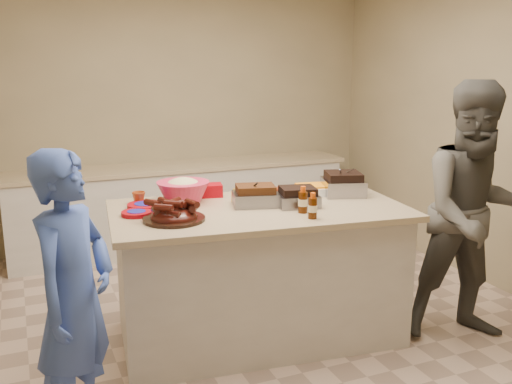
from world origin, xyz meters
name	(u,v)px	position (x,y,z in m)	size (l,w,h in m)	color
room	(265,333)	(0.00, 0.00, 0.00)	(4.50, 5.00, 2.70)	#998B66
back_counter	(182,206)	(0.00, 2.20, 0.45)	(3.60, 0.64, 0.90)	beige
island	(259,334)	(-0.05, 0.00, 0.00)	(2.03, 1.07, 0.96)	beige
rib_platter	(174,220)	(-0.68, -0.09, 0.96)	(0.40, 0.40, 0.16)	#42110A
pulled_pork_tray	(255,205)	(-0.05, 0.06, 0.96)	(0.31, 0.24, 0.09)	#47230F
brisket_tray	(298,206)	(0.22, -0.07, 0.96)	(0.28, 0.23, 0.08)	black
roasting_pan	(343,195)	(0.69, 0.11, 0.96)	(0.30, 0.30, 0.12)	gray
coleslaw_bowl	(184,202)	(-0.49, 0.35, 0.96)	(0.38, 0.38, 0.26)	#C9274B
sausage_plate	(271,196)	(0.17, 0.28, 0.96)	(0.31, 0.31, 0.05)	silver
mac_cheese_dish	(315,194)	(0.51, 0.20, 0.96)	(0.30, 0.22, 0.08)	orange
bbq_bottle_a	(312,218)	(0.16, -0.40, 0.96)	(0.06, 0.06, 0.17)	#3A1802
bbq_bottle_b	(303,213)	(0.17, -0.25, 0.96)	(0.06, 0.06, 0.18)	#3A1802
mustard_bottle	(234,202)	(-0.15, 0.21, 0.96)	(0.04, 0.04, 0.11)	#F6B209
sauce_bowl	(245,204)	(-0.10, 0.13, 0.96)	(0.14, 0.04, 0.14)	silver
plate_stack_large	(146,208)	(-0.78, 0.29, 0.96)	(0.25, 0.25, 0.03)	maroon
plate_stack_small	(137,215)	(-0.88, 0.12, 0.96)	(0.20, 0.20, 0.03)	maroon
plastic_cup	(139,204)	(-0.80, 0.43, 0.96)	(0.09, 0.09, 0.09)	#9B3F17
basket_stack	(210,196)	(-0.26, 0.45, 0.96)	(0.19, 0.14, 0.09)	maroon
guest_gray	(465,334)	(1.35, -0.59, 0.00)	(0.89, 1.84, 0.70)	#54524B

